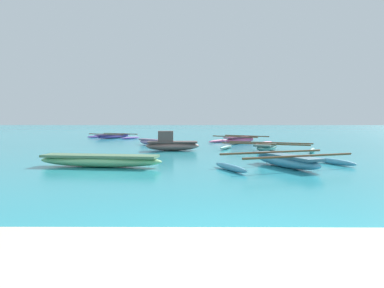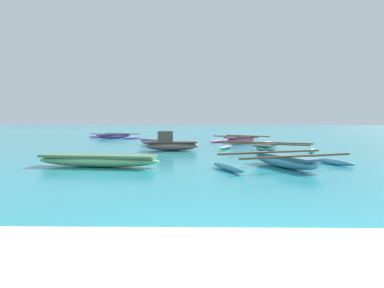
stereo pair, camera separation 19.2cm
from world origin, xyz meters
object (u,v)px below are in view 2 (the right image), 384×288
moored_boat_0 (267,147)px  moored_boat_6 (284,161)px  moored_boat_2 (241,140)px  moored_boat_5 (114,136)px  moored_boat_4 (171,144)px  moored_boat_3 (153,142)px  moored_boat_1 (98,160)px

moored_boat_0 → moored_boat_6: 6.22m
moored_boat_2 → moored_boat_5: 12.14m
moored_boat_0 → moored_boat_5: bearing=65.9°
moored_boat_6 → moored_boat_0: bearing=151.3°
moored_boat_4 → moored_boat_5: moored_boat_4 is taller
moored_boat_5 → moored_boat_0: bearing=-104.4°
moored_boat_2 → moored_boat_5: (-10.11, 6.73, -0.05)m
moored_boat_6 → moored_boat_4: bearing=-168.5°
moored_boat_2 → moored_boat_3: bearing=145.8°
moored_boat_2 → moored_boat_4: bearing=-177.6°
moored_boat_2 → moored_boat_4: size_ratio=1.58×
moored_boat_3 → moored_boat_4: moored_boat_4 is taller
moored_boat_3 → moored_boat_4: (1.45, -3.89, 0.14)m
moored_boat_3 → moored_boat_6: (5.61, -10.08, 0.01)m
moored_boat_3 → moored_boat_5: moored_boat_5 is taller
moored_boat_3 → moored_boat_5: (-4.41, 8.32, -0.02)m
moored_boat_5 → moored_boat_2: bearing=-89.3°
moored_boat_3 → moored_boat_6: bearing=-17.2°
moored_boat_0 → moored_boat_5: 16.25m
moored_boat_3 → moored_boat_4: 4.15m
moored_boat_1 → moored_boat_4: moored_boat_4 is taller
moored_boat_1 → moored_boat_6: bearing=7.3°
moored_boat_0 → moored_boat_1: 9.14m
moored_boat_3 → moored_boat_5: bearing=161.7°
moored_boat_3 → moored_boat_0: bearing=12.0°
moored_boat_0 → moored_boat_3: (-6.30, 3.90, 0.02)m
moored_boat_0 → moored_boat_4: moored_boat_4 is taller
moored_boat_2 → moored_boat_5: moored_boat_2 is taller
moored_boat_5 → moored_boat_6: (10.02, -18.40, 0.02)m
moored_boat_4 → moored_boat_1: bearing=-111.0°
moored_boat_0 → moored_boat_1: bearing=156.9°
moored_boat_2 → moored_boat_3: moored_boat_2 is taller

